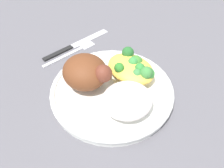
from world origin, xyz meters
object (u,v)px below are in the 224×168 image
object	(u,v)px
mac_cheese_with_broccoli	(133,68)
knife	(72,46)
fork	(73,52)
rice_pile	(127,100)
plate	(112,91)
roasted_chicken	(86,72)

from	to	relation	value
mac_cheese_with_broccoli	knife	world-z (taller)	mac_cheese_with_broccoli
fork	knife	world-z (taller)	knife
rice_pile	fork	size ratio (longest dim) A/B	0.66
rice_pile	fork	xyz separation A→B (m)	(-0.22, 0.04, -0.03)
rice_pile	mac_cheese_with_broccoli	xyz separation A→B (m)	(-0.05, 0.07, 0.00)
plate	mac_cheese_with_broccoli	xyz separation A→B (m)	(0.01, 0.06, 0.03)
plate	rice_pile	world-z (taller)	rice_pile
knife	fork	bearing A→B (deg)	-34.56
plate	roasted_chicken	xyz separation A→B (m)	(-0.04, -0.03, 0.04)
fork	knife	bearing A→B (deg)	145.44
mac_cheese_with_broccoli	knife	bearing A→B (deg)	-175.79
plate	roasted_chicken	distance (m)	0.07
roasted_chicken	fork	distance (m)	0.14
roasted_chicken	fork	size ratio (longest dim) A/B	0.71
plate	roasted_chicken	size ratio (longest dim) A/B	2.46
rice_pile	mac_cheese_with_broccoli	distance (m)	0.08
rice_pile	fork	world-z (taller)	rice_pile
fork	rice_pile	bearing A→B (deg)	-10.74
plate	mac_cheese_with_broccoli	bearing A→B (deg)	84.03
plate	rice_pile	size ratio (longest dim) A/B	2.63
mac_cheese_with_broccoli	fork	size ratio (longest dim) A/B	0.74
roasted_chicken	rice_pile	distance (m)	0.10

